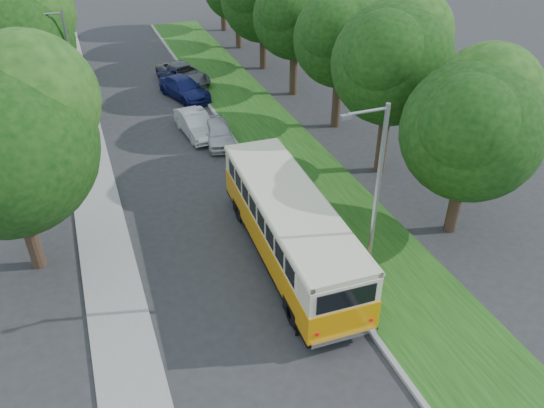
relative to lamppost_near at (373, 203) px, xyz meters
name	(u,v)px	position (x,y,z in m)	size (l,w,h in m)	color
ground	(239,282)	(-4.21, 2.50, -4.37)	(120.00, 120.00, 0.00)	#2C2C2F
curb	(277,200)	(-0.61, 7.50, -4.29)	(0.20, 70.00, 0.15)	gray
grass_verge	(320,192)	(1.74, 7.50, -4.30)	(4.50, 70.00, 0.13)	#174813
sidewalk	(103,237)	(-9.01, 7.50, -4.31)	(2.20, 70.00, 0.12)	gray
treeline	(196,18)	(-1.06, 20.49, 1.56)	(24.27, 41.91, 9.46)	#332319
lamppost_near	(373,203)	(0.00, 0.00, 0.00)	(1.71, 0.16, 8.00)	gray
lamppost_far	(72,71)	(-8.91, 18.50, -0.25)	(1.71, 0.16, 7.50)	gray
warning_sign	(90,138)	(-8.71, 14.48, -2.66)	(0.56, 0.10, 2.50)	gray
vintage_bus	(290,229)	(-1.77, 3.15, -2.79)	(2.74, 10.66, 3.17)	orange
car_silver	(219,132)	(-1.49, 14.83, -3.70)	(1.59, 3.94, 1.34)	silver
car_white	(196,124)	(-2.49, 16.37, -3.66)	(1.50, 4.31, 1.42)	silver
car_blue	(184,88)	(-1.79, 22.55, -3.66)	(1.98, 4.88, 1.42)	navy
car_grey	(183,74)	(-1.21, 25.40, -3.65)	(2.40, 5.20, 1.44)	#56575D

